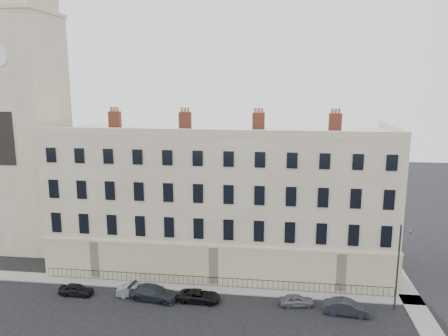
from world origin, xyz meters
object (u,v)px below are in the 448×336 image
at_px(car_a, 76,289).
at_px(car_e, 297,300).
at_px(streetlamp, 399,264).
at_px(car_f, 347,307).
at_px(car_d, 200,296).
at_px(car_b, 136,290).
at_px(car_c, 154,293).

bearing_deg(car_a, car_e, -87.69).
distance_m(car_e, streetlamp, 9.65).
bearing_deg(car_f, car_d, 93.36).
height_order(car_b, streetlamp, streetlamp).
relative_size(car_d, streetlamp, 0.49).
distance_m(car_b, car_f, 19.62).
xyz_separation_m(car_e, car_f, (4.37, -0.95, 0.12)).
bearing_deg(car_c, streetlamp, -79.29).
distance_m(car_c, car_e, 13.37).
distance_m(car_a, car_b, 5.84).
bearing_deg(car_d, car_a, 93.49).
distance_m(car_e, car_f, 4.47).
bearing_deg(car_f, car_a, 95.24).
xyz_separation_m(car_d, streetlamp, (17.82, 0.76, 3.89)).
bearing_deg(car_d, car_b, 89.97).
distance_m(car_a, car_d, 12.05).
xyz_separation_m(car_c, streetlamp, (22.17, 0.96, 3.75)).
bearing_deg(car_b, car_f, -99.76).
distance_m(car_f, streetlamp, 6.00).
bearing_deg(car_f, car_c, 94.64).
bearing_deg(car_a, car_b, -84.28).
bearing_deg(car_e, car_b, 81.81).
xyz_separation_m(car_c, car_d, (4.35, 0.20, -0.14)).
height_order(car_d, car_e, car_d).
xyz_separation_m(car_a, car_b, (5.81, 0.52, 0.03)).
bearing_deg(car_e, car_c, 83.72).
relative_size(car_d, car_e, 1.24).
bearing_deg(car_c, car_a, 98.90).
relative_size(car_b, car_c, 0.76).
bearing_deg(car_e, streetlamp, -95.90).
bearing_deg(car_a, car_d, -88.04).
bearing_deg(car_c, car_e, -79.44).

